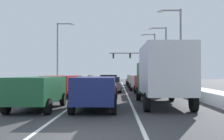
{
  "coord_description": "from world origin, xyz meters",
  "views": [
    {
      "loc": [
        0.88,
        -7.81,
        1.86
      ],
      "look_at": [
        0.14,
        27.06,
        2.29
      ],
      "focal_mm": 43.44,
      "sensor_mm": 36.0,
      "label": 1
    }
  ],
  "objects_px": {
    "traffic_light_gantry": "(134,60)",
    "street_lamp_right_mid": "(164,51)",
    "suv_black_center_lane_fourth": "(109,80)",
    "sedan_white_center_lane_fifth": "(111,81)",
    "suv_silver_right_lane_third": "(139,81)",
    "suv_silver_left_lane_third": "(76,81)",
    "suv_red_right_lane_second": "(148,83)",
    "suv_green_left_lane_nearest": "(38,90)",
    "street_lamp_left_mid": "(60,49)",
    "suv_navy_center_lane_nearest": "(96,90)",
    "sedan_charcoal_left_lane_fifth": "(88,80)",
    "street_lamp_right_far": "(153,54)",
    "sedan_charcoal_right_lane_fifth": "(132,80)",
    "suv_red_left_lane_second": "(60,84)",
    "suv_tan_left_lane_fourth": "(85,80)",
    "street_lamp_right_near": "(177,42)",
    "sedan_maroon_center_lane_second": "(104,87)",
    "sedan_gray_center_lane_third": "(111,84)",
    "roadside_sign_right": "(189,59)",
    "box_truck_right_lane_nearest": "(162,73)",
    "suv_tan_right_lane_fourth": "(135,80)"
  },
  "relations": [
    {
      "from": "traffic_light_gantry",
      "to": "street_lamp_right_mid",
      "type": "height_order",
      "value": "street_lamp_right_mid"
    },
    {
      "from": "suv_black_center_lane_fourth",
      "to": "sedan_white_center_lane_fifth",
      "type": "bearing_deg",
      "value": 88.89
    },
    {
      "from": "suv_silver_right_lane_third",
      "to": "suv_silver_left_lane_third",
      "type": "bearing_deg",
      "value": -165.52
    },
    {
      "from": "suv_red_right_lane_second",
      "to": "suv_green_left_lane_nearest",
      "type": "distance_m",
      "value": 11.53
    },
    {
      "from": "street_lamp_left_mid",
      "to": "suv_green_left_lane_nearest",
      "type": "bearing_deg",
      "value": -80.23
    },
    {
      "from": "suv_navy_center_lane_nearest",
      "to": "street_lamp_right_mid",
      "type": "xyz_separation_m",
      "value": [
        7.61,
        24.54,
        4.01
      ]
    },
    {
      "from": "sedan_charcoal_left_lane_fifth",
      "to": "street_lamp_right_far",
      "type": "relative_size",
      "value": 0.51
    },
    {
      "from": "sedan_charcoal_right_lane_fifth",
      "to": "suv_green_left_lane_nearest",
      "type": "distance_m",
      "value": 30.21
    },
    {
      "from": "suv_red_right_lane_second",
      "to": "sedan_white_center_lane_fifth",
      "type": "xyz_separation_m",
      "value": [
        -3.55,
        16.53,
        -0.25
      ]
    },
    {
      "from": "suv_green_left_lane_nearest",
      "to": "suv_red_left_lane_second",
      "type": "xyz_separation_m",
      "value": [
        -0.35,
        7.06,
        0.0
      ]
    },
    {
      "from": "suv_tan_left_lane_fourth",
      "to": "street_lamp_right_near",
      "type": "height_order",
      "value": "street_lamp_right_near"
    },
    {
      "from": "suv_tan_left_lane_fourth",
      "to": "traffic_light_gantry",
      "type": "distance_m",
      "value": 21.15
    },
    {
      "from": "sedan_maroon_center_lane_second",
      "to": "sedan_white_center_lane_fifth",
      "type": "height_order",
      "value": "same"
    },
    {
      "from": "suv_green_left_lane_nearest",
      "to": "street_lamp_left_mid",
      "type": "distance_m",
      "value": 26.48
    },
    {
      "from": "sedan_gray_center_lane_third",
      "to": "roadside_sign_right",
      "type": "xyz_separation_m",
      "value": [
        11.18,
        13.19,
        3.25
      ]
    },
    {
      "from": "roadside_sign_right",
      "to": "suv_green_left_lane_nearest",
      "type": "bearing_deg",
      "value": -119.24
    },
    {
      "from": "sedan_charcoal_right_lane_fifth",
      "to": "sedan_white_center_lane_fifth",
      "type": "relative_size",
      "value": 1.0
    },
    {
      "from": "box_truck_right_lane_nearest",
      "to": "sedan_charcoal_left_lane_fifth",
      "type": "bearing_deg",
      "value": 105.23
    },
    {
      "from": "sedan_maroon_center_lane_second",
      "to": "sedan_white_center_lane_fifth",
      "type": "bearing_deg",
      "value": 89.85
    },
    {
      "from": "sedan_charcoal_left_lane_fifth",
      "to": "sedan_gray_center_lane_third",
      "type": "bearing_deg",
      "value": -75.12
    },
    {
      "from": "sedan_charcoal_right_lane_fifth",
      "to": "street_lamp_right_near",
      "type": "height_order",
      "value": "street_lamp_right_near"
    },
    {
      "from": "suv_red_right_lane_second",
      "to": "suv_red_left_lane_second",
      "type": "bearing_deg",
      "value": -161.63
    },
    {
      "from": "suv_black_center_lane_fourth",
      "to": "roadside_sign_right",
      "type": "height_order",
      "value": "roadside_sign_right"
    },
    {
      "from": "sedan_gray_center_lane_third",
      "to": "suv_black_center_lane_fourth",
      "type": "distance_m",
      "value": 7.22
    },
    {
      "from": "sedan_maroon_center_lane_second",
      "to": "box_truck_right_lane_nearest",
      "type": "bearing_deg",
      "value": -56.41
    },
    {
      "from": "box_truck_right_lane_nearest",
      "to": "suv_green_left_lane_nearest",
      "type": "bearing_deg",
      "value": -165.89
    },
    {
      "from": "sedan_charcoal_right_lane_fifth",
      "to": "sedan_gray_center_lane_third",
      "type": "distance_m",
      "value": 16.8
    },
    {
      "from": "roadside_sign_right",
      "to": "sedan_gray_center_lane_third",
      "type": "bearing_deg",
      "value": -130.28
    },
    {
      "from": "suv_silver_left_lane_third",
      "to": "suv_red_right_lane_second",
      "type": "bearing_deg",
      "value": -35.99
    },
    {
      "from": "suv_black_center_lane_fourth",
      "to": "street_lamp_right_far",
      "type": "distance_m",
      "value": 16.12
    },
    {
      "from": "suv_tan_right_lane_fourth",
      "to": "street_lamp_right_far",
      "type": "distance_m",
      "value": 12.2
    },
    {
      "from": "traffic_light_gantry",
      "to": "street_lamp_left_mid",
      "type": "bearing_deg",
      "value": -128.01
    },
    {
      "from": "traffic_light_gantry",
      "to": "street_lamp_right_mid",
      "type": "xyz_separation_m",
      "value": [
        3.1,
        -16.45,
        0.52
      ]
    },
    {
      "from": "sedan_gray_center_lane_third",
      "to": "suv_tan_left_lane_fourth",
      "type": "distance_m",
      "value": 9.37
    },
    {
      "from": "street_lamp_right_far",
      "to": "suv_navy_center_lane_nearest",
      "type": "bearing_deg",
      "value": -102.16
    },
    {
      "from": "street_lamp_right_far",
      "to": "box_truck_right_lane_nearest",
      "type": "bearing_deg",
      "value": -96.46
    },
    {
      "from": "sedan_charcoal_right_lane_fifth",
      "to": "sedan_gray_center_lane_third",
      "type": "height_order",
      "value": "same"
    },
    {
      "from": "box_truck_right_lane_nearest",
      "to": "street_lamp_right_near",
      "type": "height_order",
      "value": "street_lamp_right_near"
    },
    {
      "from": "traffic_light_gantry",
      "to": "suv_red_left_lane_second",
      "type": "bearing_deg",
      "value": -103.04
    },
    {
      "from": "suv_silver_right_lane_third",
      "to": "traffic_light_gantry",
      "type": "distance_m",
      "value": 25.06
    },
    {
      "from": "box_truck_right_lane_nearest",
      "to": "sedan_charcoal_right_lane_fifth",
      "type": "distance_m",
      "value": 27.87
    },
    {
      "from": "box_truck_right_lane_nearest",
      "to": "suv_tan_right_lane_fourth",
      "type": "distance_m",
      "value": 21.49
    },
    {
      "from": "suv_silver_right_lane_third",
      "to": "suv_green_left_lane_nearest",
      "type": "height_order",
      "value": "same"
    },
    {
      "from": "suv_silver_right_lane_third",
      "to": "sedan_charcoal_left_lane_fifth",
      "type": "relative_size",
      "value": 1.09
    },
    {
      "from": "suv_tan_right_lane_fourth",
      "to": "sedan_white_center_lane_fifth",
      "type": "xyz_separation_m",
      "value": [
        -3.38,
        2.79,
        -0.25
      ]
    },
    {
      "from": "suv_tan_right_lane_fourth",
      "to": "suv_navy_center_lane_nearest",
      "type": "height_order",
      "value": "same"
    },
    {
      "from": "sedan_charcoal_right_lane_fifth",
      "to": "suv_green_left_lane_nearest",
      "type": "relative_size",
      "value": 0.92
    },
    {
      "from": "suv_black_center_lane_fourth",
      "to": "roadside_sign_right",
      "type": "bearing_deg",
      "value": 27.25
    },
    {
      "from": "suv_red_right_lane_second",
      "to": "suv_tan_right_lane_fourth",
      "type": "relative_size",
      "value": 1.0
    },
    {
      "from": "box_truck_right_lane_nearest",
      "to": "roadside_sign_right",
      "type": "xyz_separation_m",
      "value": [
        8.01,
        24.5,
        2.12
      ]
    }
  ]
}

